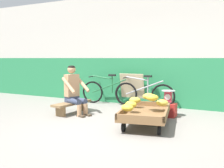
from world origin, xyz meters
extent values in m
plane|color=gray|center=(0.00, 0.00, 0.00)|extent=(80.00, 80.00, 0.00)
cube|color=#287F4C|center=(0.00, 2.99, 0.66)|extent=(16.00, 0.30, 1.31)
cube|color=beige|center=(0.00, 2.99, 2.21)|extent=(16.00, 0.30, 1.80)
cube|color=brown|center=(0.55, 0.78, 0.23)|extent=(1.09, 1.57, 0.05)
cube|color=brown|center=(0.15, 0.71, 0.31)|extent=(0.30, 1.42, 0.10)
cube|color=brown|center=(0.94, 0.85, 0.31)|extent=(0.30, 1.42, 0.10)
cube|color=brown|center=(0.42, 1.47, 0.31)|extent=(0.83, 0.19, 0.10)
cube|color=brown|center=(0.67, 0.09, 0.31)|extent=(0.83, 0.19, 0.10)
cylinder|color=black|center=(0.15, 1.22, 0.09)|extent=(0.08, 0.19, 0.18)
cylinder|color=black|center=(0.76, 1.34, 0.09)|extent=(0.08, 0.19, 0.18)
cylinder|color=black|center=(0.33, 0.23, 0.09)|extent=(0.08, 0.19, 0.18)
cylinder|color=black|center=(0.95, 0.34, 0.09)|extent=(0.08, 0.19, 0.18)
ellipsoid|color=gold|center=(0.29, 0.65, 0.42)|extent=(0.28, 0.24, 0.13)
ellipsoid|color=yellow|center=(0.78, 1.10, 0.42)|extent=(0.29, 0.27, 0.13)
ellipsoid|color=gold|center=(0.18, 1.15, 0.42)|extent=(0.27, 0.22, 0.13)
ellipsoid|color=gold|center=(0.36, 0.32, 0.42)|extent=(0.28, 0.24, 0.13)
ellipsoid|color=gold|center=(0.65, 0.88, 0.55)|extent=(0.29, 0.26, 0.13)
ellipsoid|color=gold|center=(0.54, 0.99, 0.55)|extent=(0.29, 0.26, 0.13)
cube|color=olive|center=(-1.39, 1.09, 0.24)|extent=(0.43, 1.13, 0.05)
cube|color=olive|center=(-1.35, 1.47, 0.11)|extent=(0.25, 0.11, 0.22)
cube|color=olive|center=(-1.44, 0.71, 0.11)|extent=(0.25, 0.11, 0.22)
cylinder|color=tan|center=(-0.99, 1.04, 0.14)|extent=(0.10, 0.10, 0.27)
cube|color=#4C3D2D|center=(-0.93, 1.02, 0.02)|extent=(0.24, 0.16, 0.04)
cylinder|color=#38425B|center=(-1.17, 1.11, 0.32)|extent=(0.42, 0.26, 0.13)
cylinder|color=tan|center=(-1.05, 0.87, 0.14)|extent=(0.10, 0.10, 0.27)
cube|color=#4C3D2D|center=(-0.99, 0.85, 0.02)|extent=(0.24, 0.16, 0.04)
cylinder|color=#38425B|center=(-1.23, 0.94, 0.32)|extent=(0.42, 0.26, 0.13)
cube|color=#38425B|center=(-1.39, 1.09, 0.34)|extent=(0.30, 0.34, 0.14)
cube|color=tan|center=(-1.39, 1.09, 0.67)|extent=(0.28, 0.36, 0.52)
cylinder|color=tan|center=(-1.18, 1.23, 0.70)|extent=(0.47, 0.23, 0.36)
cylinder|color=tan|center=(-1.31, 0.85, 0.70)|extent=(0.47, 0.23, 0.36)
sphere|color=tan|center=(-1.39, 1.09, 1.05)|extent=(0.19, 0.19, 0.19)
ellipsoid|color=black|center=(-1.39, 1.09, 1.10)|extent=(0.17, 0.17, 0.09)
cube|color=red|center=(0.74, 1.77, 0.15)|extent=(0.36, 0.28, 0.30)
cylinder|color=#28282D|center=(0.74, 1.77, 0.32)|extent=(0.20, 0.20, 0.03)
cube|color=#C6384C|center=(0.74, 1.77, 0.45)|extent=(0.16, 0.10, 0.24)
cylinder|color=white|center=(0.74, 1.71, 0.45)|extent=(0.13, 0.01, 0.13)
cylinder|color=#B2B5BA|center=(0.74, 1.77, 0.58)|extent=(0.30, 0.30, 0.01)
torus|color=black|center=(-1.67, 2.51, 0.32)|extent=(0.64, 0.11, 0.64)
torus|color=black|center=(-0.65, 2.61, 0.32)|extent=(0.64, 0.11, 0.64)
cylinder|color=#236B3D|center=(-1.16, 2.56, 0.52)|extent=(1.03, 0.14, 0.43)
cylinder|color=#236B3D|center=(-1.06, 2.57, 0.56)|extent=(0.04, 0.04, 0.48)
cylinder|color=#236B3D|center=(-1.37, 2.54, 0.76)|extent=(0.62, 0.10, 0.12)
cube|color=black|center=(-1.06, 2.57, 0.83)|extent=(0.21, 0.12, 0.05)
cylinder|color=black|center=(-1.67, 2.51, 0.78)|extent=(0.07, 0.48, 0.03)
torus|color=black|center=(-0.63, 2.59, 0.32)|extent=(0.64, 0.08, 0.64)
torus|color=black|center=(0.39, 2.64, 0.32)|extent=(0.64, 0.08, 0.64)
cylinder|color=#9EA0A5|center=(-0.12, 2.61, 0.52)|extent=(1.03, 0.09, 0.43)
cylinder|color=#9EA0A5|center=(-0.02, 2.62, 0.56)|extent=(0.04, 0.04, 0.48)
cylinder|color=#9EA0A5|center=(-0.33, 2.60, 0.76)|extent=(0.62, 0.07, 0.12)
cube|color=black|center=(-0.02, 2.62, 0.83)|extent=(0.20, 0.11, 0.05)
cylinder|color=black|center=(-0.63, 2.59, 0.78)|extent=(0.05, 0.48, 0.03)
cube|color=#C6B289|center=(-0.54, 2.79, 0.44)|extent=(0.70, 0.23, 0.88)
cube|color=#3370B7|center=(0.65, 1.42, 0.12)|extent=(0.18, 0.12, 0.24)
camera|label=1|loc=(2.11, -3.82, 1.31)|focal=40.73mm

